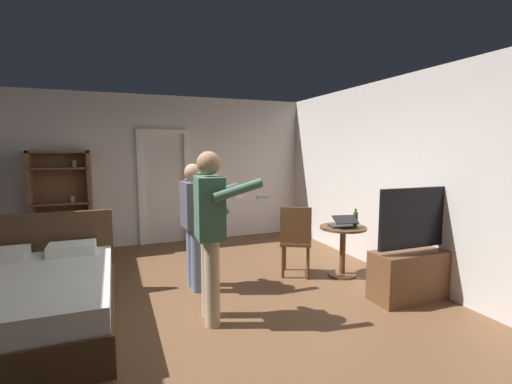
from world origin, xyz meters
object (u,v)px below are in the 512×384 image
object	(u,v)px
side_table	(343,243)
person_striped_shirt	(195,218)
laptop	(343,224)
wooden_chair	(296,238)
bottle_on_table	(355,219)
tv_flatscreen	(418,265)
bookshelf	(62,199)
person_blue_shirt	(211,224)
suitcase_dark	(88,248)
bed	(28,302)

from	to	relation	value
side_table	person_striped_shirt	bearing A→B (deg)	171.67
laptop	wooden_chair	world-z (taller)	wooden_chair
bottle_on_table	person_striped_shirt	distance (m)	2.18
tv_flatscreen	wooden_chair	xyz separation A→B (m)	(-1.02, 1.18, 0.15)
bookshelf	laptop	world-z (taller)	bookshelf
person_blue_shirt	suitcase_dark	bearing A→B (deg)	116.59
tv_flatscreen	side_table	world-z (taller)	tv_flatscreen
bed	suitcase_dark	xyz separation A→B (m)	(0.40, 2.20, -0.08)
bookshelf	person_striped_shirt	distance (m)	2.90
laptop	person_blue_shirt	size ratio (longest dim) A/B	0.22
bottle_on_table	suitcase_dark	size ratio (longest dim) A/B	0.56
tv_flatscreen	laptop	size ratio (longest dim) A/B	3.49
bookshelf	suitcase_dark	bearing A→B (deg)	-58.26
tv_flatscreen	suitcase_dark	world-z (taller)	tv_flatscreen
side_table	wooden_chair	world-z (taller)	wooden_chair
wooden_chair	person_striped_shirt	xyz separation A→B (m)	(-1.38, 0.08, 0.36)
bed	laptop	distance (m)	3.74
person_striped_shirt	wooden_chair	bearing A→B (deg)	-3.32
bed	tv_flatscreen	xyz separation A→B (m)	(4.14, -0.73, 0.09)
wooden_chair	tv_flatscreen	bearing A→B (deg)	-49.21
bed	laptop	size ratio (longest dim) A/B	5.33
bed	person_striped_shirt	xyz separation A→B (m)	(1.75, 0.53, 0.61)
bed	tv_flatscreen	distance (m)	4.21
tv_flatscreen	person_striped_shirt	size ratio (longest dim) A/B	0.84
wooden_chair	person_blue_shirt	xyz separation A→B (m)	(-1.42, -0.86, 0.47)
bed	suitcase_dark	bearing A→B (deg)	79.74
side_table	wooden_chair	xyz separation A→B (m)	(-0.62, 0.21, 0.07)
side_table	laptop	world-z (taller)	laptop
person_striped_shirt	suitcase_dark	size ratio (longest dim) A/B	3.52
bed	person_blue_shirt	bearing A→B (deg)	-13.54
bookshelf	laptop	bearing A→B (deg)	-35.57
bed	bottle_on_table	size ratio (longest dim) A/B	7.98
tv_flatscreen	suitcase_dark	distance (m)	4.76
bed	bottle_on_table	distance (m)	3.92
bottle_on_table	person_striped_shirt	xyz separation A→B (m)	(-2.14, 0.37, 0.10)
person_blue_shirt	side_table	bearing A→B (deg)	17.60
person_striped_shirt	tv_flatscreen	bearing A→B (deg)	-27.69
bed	wooden_chair	xyz separation A→B (m)	(3.13, 0.45, 0.24)
laptop	person_striped_shirt	size ratio (longest dim) A/B	0.24
bed	side_table	world-z (taller)	bed
bed	bottle_on_table	world-z (taller)	bed
laptop	person_striped_shirt	world-z (taller)	person_striped_shirt
tv_flatscreen	bed	bearing A→B (deg)	170.02
laptop	person_blue_shirt	xyz separation A→B (m)	(-2.00, -0.60, 0.26)
bottle_on_table	person_blue_shirt	xyz separation A→B (m)	(-2.18, -0.57, 0.20)
tv_flatscreen	person_blue_shirt	distance (m)	2.53
wooden_chair	laptop	bearing A→B (deg)	-23.65
person_striped_shirt	suitcase_dark	distance (m)	2.26
person_blue_shirt	person_striped_shirt	size ratio (longest dim) A/B	1.10
bottle_on_table	tv_flatscreen	bearing A→B (deg)	-73.93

